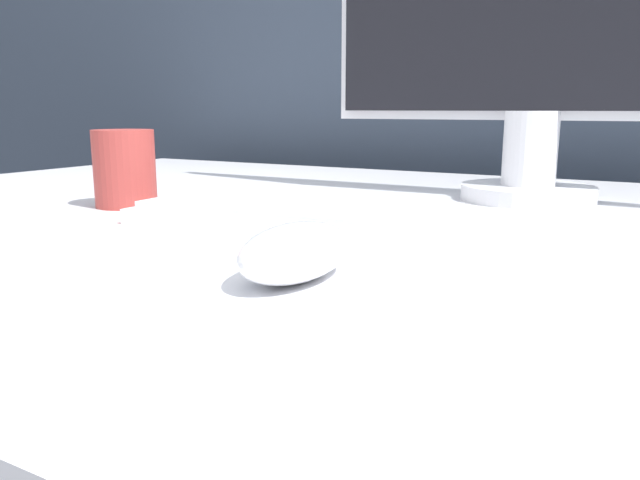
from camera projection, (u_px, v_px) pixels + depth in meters
partition_panel at (524, 174)px, 1.23m from camera, size 5.00×0.03×1.44m
computer_mouse_near at (296, 252)px, 0.44m from camera, size 0.07×0.12×0.04m
keyboard at (333, 219)px, 0.62m from camera, size 0.43×0.16×0.02m
mug at (125, 168)px, 0.77m from camera, size 0.07×0.07×0.09m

